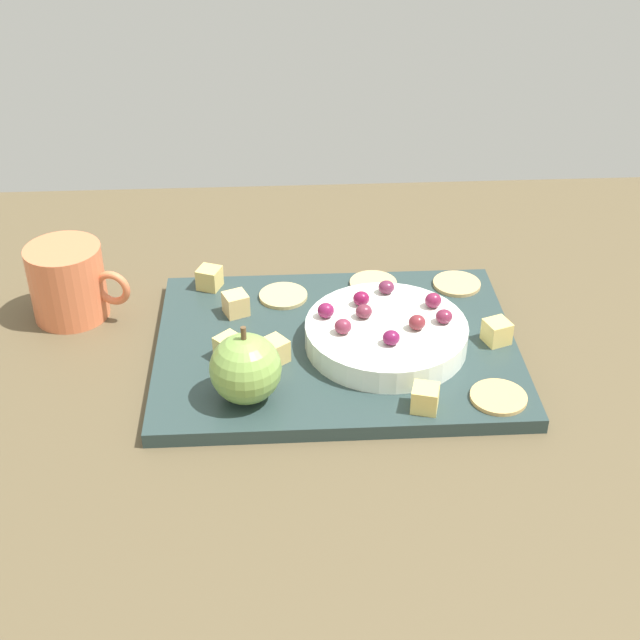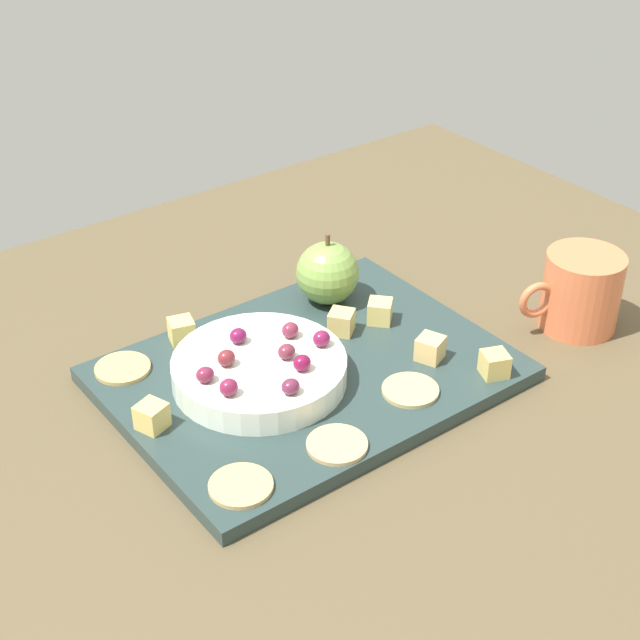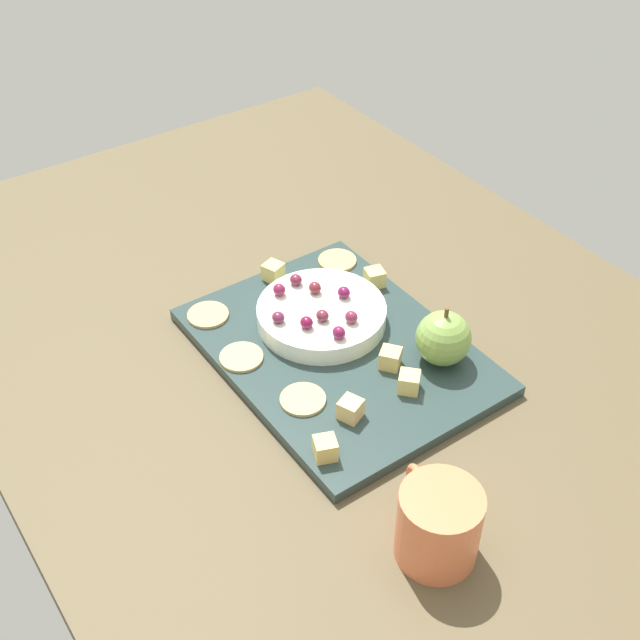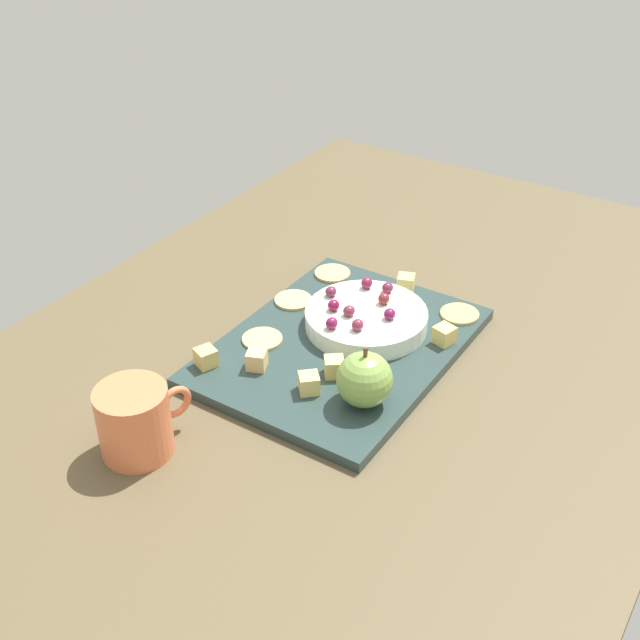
% 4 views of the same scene
% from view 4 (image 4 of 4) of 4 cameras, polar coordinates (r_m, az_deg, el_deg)
% --- Properties ---
extents(table, '(1.21, 0.84, 0.03)m').
position_cam_4_polar(table, '(1.09, 3.20, -1.82)').
color(table, brown).
rests_on(table, ground).
extents(platter, '(0.36, 0.27, 0.01)m').
position_cam_4_polar(platter, '(1.05, 1.45, -1.91)').
color(platter, '#293B3A').
rests_on(platter, table).
extents(serving_dish, '(0.16, 0.16, 0.02)m').
position_cam_4_polar(serving_dish, '(1.07, 3.16, 0.06)').
color(serving_dish, white).
rests_on(serving_dish, platter).
extents(apple_whole, '(0.07, 0.07, 0.07)m').
position_cam_4_polar(apple_whole, '(0.93, 3.15, -4.22)').
color(apple_whole, '#7BA249').
rests_on(apple_whole, platter).
extents(apple_stem, '(0.01, 0.01, 0.01)m').
position_cam_4_polar(apple_stem, '(0.91, 3.23, -2.26)').
color(apple_stem, brown).
rests_on(apple_stem, apple_whole).
extents(cheese_cube_0, '(0.03, 0.03, 0.02)m').
position_cam_4_polar(cheese_cube_0, '(1.00, -4.49, -2.81)').
color(cheese_cube_0, '#EDC377').
rests_on(cheese_cube_0, platter).
extents(cheese_cube_1, '(0.03, 0.03, 0.02)m').
position_cam_4_polar(cheese_cube_1, '(1.16, 5.88, 2.67)').
color(cheese_cube_1, '#EECE6E').
rests_on(cheese_cube_1, platter).
extents(cheese_cube_2, '(0.03, 0.03, 0.02)m').
position_cam_4_polar(cheese_cube_2, '(0.96, -0.78, -4.49)').
color(cheese_cube_2, '#ECD374').
rests_on(cheese_cube_2, platter).
extents(cheese_cube_3, '(0.03, 0.03, 0.02)m').
position_cam_4_polar(cheese_cube_3, '(1.05, 8.76, -1.04)').
color(cheese_cube_3, '#EED16F').
rests_on(cheese_cube_3, platter).
extents(cheese_cube_4, '(0.03, 0.03, 0.02)m').
position_cam_4_polar(cheese_cube_4, '(1.01, -8.05, -2.63)').
color(cheese_cube_4, '#E2C56A').
rests_on(cheese_cube_4, platter).
extents(cheese_cube_5, '(0.03, 0.03, 0.02)m').
position_cam_4_polar(cheese_cube_5, '(0.98, 1.00, -3.32)').
color(cheese_cube_5, '#E5C371').
rests_on(cheese_cube_5, platter).
extents(cracker_0, '(0.05, 0.05, 0.00)m').
position_cam_4_polar(cracker_0, '(1.05, -4.10, -1.36)').
color(cracker_0, tan).
rests_on(cracker_0, platter).
extents(cracker_1, '(0.05, 0.05, 0.00)m').
position_cam_4_polar(cracker_1, '(1.19, 0.88, 3.31)').
color(cracker_1, tan).
rests_on(cracker_1, platter).
extents(cracker_2, '(0.05, 0.05, 0.00)m').
position_cam_4_polar(cracker_2, '(1.13, -1.79, 1.50)').
color(cracker_2, tan).
rests_on(cracker_2, platter).
extents(cracker_3, '(0.05, 0.05, 0.00)m').
position_cam_4_polar(cracker_3, '(1.11, 9.82, 0.42)').
color(cracker_3, tan).
rests_on(cracker_3, platter).
extents(grape_0, '(0.02, 0.02, 0.01)m').
position_cam_4_polar(grape_0, '(1.05, 2.06, 0.65)').
color(grape_0, maroon).
rests_on(grape_0, serving_dish).
extents(grape_1, '(0.02, 0.02, 0.01)m').
position_cam_4_polar(grape_1, '(1.10, 4.71, 2.32)').
color(grape_1, maroon).
rests_on(grape_1, serving_dish).
extents(grape_2, '(0.02, 0.02, 0.01)m').
position_cam_4_polar(grape_2, '(1.05, 4.98, 0.46)').
color(grape_2, maroon).
rests_on(grape_2, serving_dish).
extents(grape_3, '(0.02, 0.02, 0.02)m').
position_cam_4_polar(grape_3, '(1.08, 4.53, 1.51)').
color(grape_3, maroon).
rests_on(grape_3, serving_dish).
extents(grape_4, '(0.02, 0.02, 0.02)m').
position_cam_4_polar(grape_4, '(1.11, 3.32, 2.62)').
color(grape_4, maroon).
rests_on(grape_4, serving_dish).
extents(grape_5, '(0.02, 0.02, 0.02)m').
position_cam_4_polar(grape_5, '(1.02, 0.83, -0.23)').
color(grape_5, maroon).
rests_on(grape_5, serving_dish).
extents(grape_6, '(0.02, 0.02, 0.02)m').
position_cam_4_polar(grape_6, '(1.02, 2.67, -0.35)').
color(grape_6, maroon).
rests_on(grape_6, serving_dish).
extents(grape_7, '(0.02, 0.02, 0.01)m').
position_cam_4_polar(grape_7, '(1.09, 0.78, 2.02)').
color(grape_7, '#62233D').
rests_on(grape_7, serving_dish).
extents(grape_8, '(0.02, 0.02, 0.02)m').
position_cam_4_polar(grape_8, '(1.06, 0.96, 1.04)').
color(grape_8, maroon).
rests_on(grape_8, serving_dish).
extents(cup, '(0.11, 0.08, 0.08)m').
position_cam_4_polar(cup, '(0.90, -12.91, -6.97)').
color(cup, '#E27248').
rests_on(cup, table).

